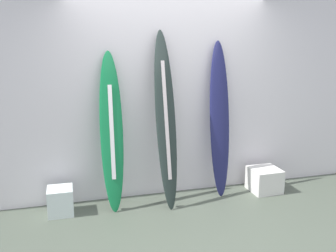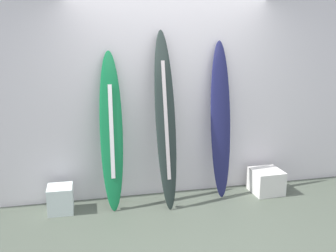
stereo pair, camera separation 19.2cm
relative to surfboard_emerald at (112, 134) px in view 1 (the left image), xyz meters
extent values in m
cube|color=#4D5549|center=(0.77, -0.96, -0.95)|extent=(8.00, 8.00, 0.04)
cube|color=silver|center=(0.77, 0.34, 0.47)|extent=(7.20, 0.20, 2.80)
ellipsoid|color=#13723D|center=(0.00, 0.00, 0.02)|extent=(0.29, 0.43, 1.90)
cube|color=white|center=(0.00, -0.02, 0.02)|extent=(0.06, 0.22, 1.10)
cone|color=black|center=(0.00, -0.11, -0.76)|extent=(0.07, 0.09, 0.11)
ellipsoid|color=#222D2A|center=(0.65, -0.06, 0.14)|extent=(0.26, 0.54, 2.14)
cube|color=beige|center=(0.65, -0.10, 0.14)|extent=(0.05, 0.32, 1.39)
cone|color=black|center=(0.65, -0.22, -0.74)|extent=(0.07, 0.09, 0.11)
ellipsoid|color=#1E2051|center=(1.39, 0.05, 0.07)|extent=(0.26, 0.33, 2.00)
cube|color=white|center=(-0.64, -0.04, -0.77)|extent=(0.30, 0.30, 0.32)
cube|color=silver|center=(2.03, -0.06, -0.77)|extent=(0.39, 0.39, 0.32)
camera|label=1|loc=(-0.53, -4.47, 1.19)|focal=41.59mm
camera|label=2|loc=(-0.34, -4.51, 1.19)|focal=41.59mm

